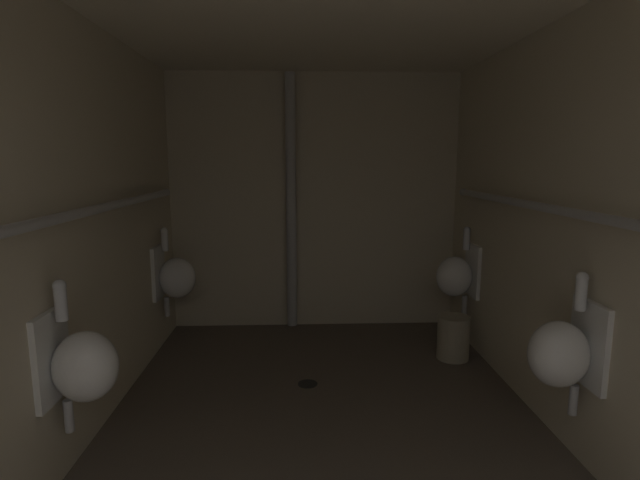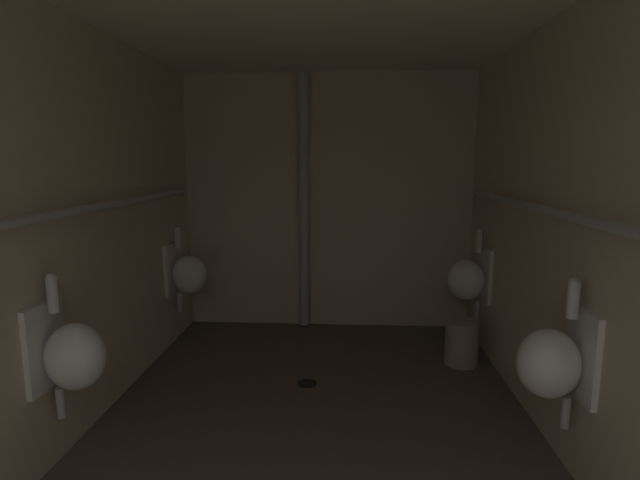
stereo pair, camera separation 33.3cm
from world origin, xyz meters
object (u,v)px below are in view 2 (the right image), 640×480
Objects in this scene: waste_bin at (462,342)px; floor_drain at (307,383)px; urinal_right_mid at (553,361)px; urinal_right_far at (469,279)px; urinal_left_mid at (71,354)px; standpipe_back_wall at (304,204)px; urinal_left_far at (187,273)px.

floor_drain is at bearing -160.62° from waste_bin.
urinal_right_mid and urinal_right_far have the same top height.
urinal_left_mid is 2.92m from urinal_right_far.
urinal_right_far is at bearing 28.53° from floor_drain.
urinal_right_mid is 2.64m from standpipe_back_wall.
urinal_left_mid is 1.00× the size of urinal_right_far.
urinal_right_mid is 2.17× the size of waste_bin.
urinal_left_mid and urinal_left_far have the same top height.
waste_bin is (1.17, 0.41, 0.17)m from floor_drain.
floor_drain is (-1.27, 0.97, -0.61)m from urinal_right_mid.
floor_drain is at bearing 43.06° from urinal_left_mid.
urinal_right_mid is 1.71m from floor_drain.
standpipe_back_wall is 6.65× the size of waste_bin.
urinal_right_mid reaches higher than waste_bin.
urinal_right_far is at bearing -20.03° from standpipe_back_wall.
waste_bin is at bearing 32.32° from urinal_left_mid.
urinal_left_far is 1.46m from floor_drain.
urinal_left_far is at bearing 171.61° from waste_bin.
urinal_left_mid is 2.49m from standpipe_back_wall.
urinal_right_mid is at bearing -85.86° from waste_bin.
urinal_right_mid is at bearing -90.00° from urinal_right_far.
urinal_right_mid is 5.39× the size of floor_drain.
standpipe_back_wall is 1.69m from floor_drain.
floor_drain is 1.26m from waste_bin.
waste_bin is at bearing 94.14° from urinal_right_mid.
urinal_right_mid is at bearing -35.98° from urinal_left_far.
urinal_left_mid is 1.00× the size of urinal_right_mid.
floor_drain is (1.09, 1.02, -0.61)m from urinal_left_mid.
urinal_left_far is at bearing -154.78° from standpipe_back_wall.
urinal_left_mid is 2.17× the size of waste_bin.
standpipe_back_wall is at bearing 95.95° from floor_drain.
standpipe_back_wall reaches higher than floor_drain.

